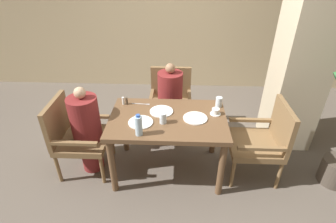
{
  "coord_description": "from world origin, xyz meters",
  "views": [
    {
      "loc": [
        0.1,
        -2.32,
        2.24
      ],
      "look_at": [
        0.0,
        0.04,
        0.78
      ],
      "focal_mm": 28.0,
      "sensor_mm": 36.0,
      "label": 1
    }
  ],
  "objects_px": {
    "teacup_with_saucer": "(216,112)",
    "chair_left_side": "(75,134)",
    "diner_in_far_chair": "(170,101)",
    "chair_far_side": "(170,100)",
    "plate_main_left": "(195,118)",
    "plate_dessert_center": "(161,111)",
    "chair_right_side": "(263,139)",
    "plate_main_right": "(141,122)",
    "glass_tall_near": "(163,118)",
    "glass_tall_mid": "(219,102)",
    "diner_in_left_chair": "(87,130)",
    "water_bottle": "(139,125)"
  },
  "relations": [
    {
      "from": "diner_in_far_chair",
      "to": "glass_tall_mid",
      "type": "relative_size",
      "value": 9.3
    },
    {
      "from": "chair_far_side",
      "to": "diner_in_left_chair",
      "type": "bearing_deg",
      "value": -137.35
    },
    {
      "from": "chair_right_side",
      "to": "chair_far_side",
      "type": "bearing_deg",
      "value": 141.6
    },
    {
      "from": "chair_left_side",
      "to": "chair_far_side",
      "type": "height_order",
      "value": "same"
    },
    {
      "from": "diner_in_left_chair",
      "to": "glass_tall_mid",
      "type": "height_order",
      "value": "diner_in_left_chair"
    },
    {
      "from": "plate_main_left",
      "to": "water_bottle",
      "type": "xyz_separation_m",
      "value": [
        -0.55,
        -0.3,
        0.1
      ]
    },
    {
      "from": "chair_right_side",
      "to": "plate_main_right",
      "type": "xyz_separation_m",
      "value": [
        -1.32,
        -0.11,
        0.26
      ]
    },
    {
      "from": "plate_main_left",
      "to": "glass_tall_near",
      "type": "bearing_deg",
      "value": -164.59
    },
    {
      "from": "plate_dessert_center",
      "to": "glass_tall_mid",
      "type": "distance_m",
      "value": 0.66
    },
    {
      "from": "plate_main_right",
      "to": "glass_tall_mid",
      "type": "xyz_separation_m",
      "value": [
        0.84,
        0.37,
        0.05
      ]
    },
    {
      "from": "plate_main_right",
      "to": "diner_in_far_chair",
      "type": "bearing_deg",
      "value": 70.86
    },
    {
      "from": "chair_right_side",
      "to": "glass_tall_near",
      "type": "relative_size",
      "value": 7.78
    },
    {
      "from": "diner_in_far_chair",
      "to": "water_bottle",
      "type": "distance_m",
      "value": 1.06
    },
    {
      "from": "chair_left_side",
      "to": "glass_tall_near",
      "type": "height_order",
      "value": "chair_left_side"
    },
    {
      "from": "plate_main_right",
      "to": "plate_dessert_center",
      "type": "xyz_separation_m",
      "value": [
        0.2,
        0.22,
        0.0
      ]
    },
    {
      "from": "plate_main_right",
      "to": "glass_tall_near",
      "type": "xyz_separation_m",
      "value": [
        0.23,
        0.01,
        0.05
      ]
    },
    {
      "from": "plate_main_left",
      "to": "water_bottle",
      "type": "distance_m",
      "value": 0.64
    },
    {
      "from": "chair_left_side",
      "to": "chair_right_side",
      "type": "distance_m",
      "value": 2.09
    },
    {
      "from": "chair_left_side",
      "to": "glass_tall_near",
      "type": "bearing_deg",
      "value": -5.72
    },
    {
      "from": "diner_in_left_chair",
      "to": "chair_right_side",
      "type": "height_order",
      "value": "diner_in_left_chair"
    },
    {
      "from": "chair_far_side",
      "to": "plate_main_left",
      "type": "bearing_deg",
      "value": -70.87
    },
    {
      "from": "diner_in_left_chair",
      "to": "chair_far_side",
      "type": "bearing_deg",
      "value": 42.65
    },
    {
      "from": "diner_in_left_chair",
      "to": "water_bottle",
      "type": "bearing_deg",
      "value": -25.99
    },
    {
      "from": "water_bottle",
      "to": "diner_in_far_chair",
      "type": "bearing_deg",
      "value": 75.14
    },
    {
      "from": "diner_in_left_chair",
      "to": "plate_dessert_center",
      "type": "height_order",
      "value": "diner_in_left_chair"
    },
    {
      "from": "teacup_with_saucer",
      "to": "glass_tall_mid",
      "type": "distance_m",
      "value": 0.18
    },
    {
      "from": "chair_far_side",
      "to": "diner_in_far_chair",
      "type": "height_order",
      "value": "diner_in_far_chair"
    },
    {
      "from": "chair_left_side",
      "to": "plate_dessert_center",
      "type": "xyz_separation_m",
      "value": [
        0.97,
        0.11,
        0.26
      ]
    },
    {
      "from": "plate_dessert_center",
      "to": "teacup_with_saucer",
      "type": "bearing_deg",
      "value": -2.33
    },
    {
      "from": "diner_in_left_chair",
      "to": "chair_far_side",
      "type": "relative_size",
      "value": 1.19
    },
    {
      "from": "diner_in_left_chair",
      "to": "chair_right_side",
      "type": "distance_m",
      "value": 1.94
    },
    {
      "from": "diner_in_left_chair",
      "to": "glass_tall_mid",
      "type": "bearing_deg",
      "value": 9.94
    },
    {
      "from": "plate_main_left",
      "to": "glass_tall_near",
      "type": "relative_size",
      "value": 2.21
    },
    {
      "from": "plate_main_left",
      "to": "plate_dessert_center",
      "type": "bearing_deg",
      "value": 161.63
    },
    {
      "from": "plate_main_left",
      "to": "plate_dessert_center",
      "type": "distance_m",
      "value": 0.38
    },
    {
      "from": "chair_left_side",
      "to": "teacup_with_saucer",
      "type": "distance_m",
      "value": 1.58
    },
    {
      "from": "glass_tall_near",
      "to": "glass_tall_mid",
      "type": "distance_m",
      "value": 0.7
    },
    {
      "from": "plate_main_left",
      "to": "diner_in_far_chair",
      "type": "bearing_deg",
      "value": 112.79
    },
    {
      "from": "teacup_with_saucer",
      "to": "chair_left_side",
      "type": "bearing_deg",
      "value": -176.7
    },
    {
      "from": "water_bottle",
      "to": "glass_tall_near",
      "type": "relative_size",
      "value": 1.94
    },
    {
      "from": "glass_tall_near",
      "to": "diner_in_left_chair",
      "type": "bearing_deg",
      "value": 173.31
    },
    {
      "from": "diner_in_far_chair",
      "to": "chair_far_side",
      "type": "bearing_deg",
      "value": 90.0
    },
    {
      "from": "plate_main_left",
      "to": "teacup_with_saucer",
      "type": "xyz_separation_m",
      "value": [
        0.22,
        0.1,
        0.02
      ]
    },
    {
      "from": "plate_main_right",
      "to": "chair_right_side",
      "type": "bearing_deg",
      "value": 4.77
    },
    {
      "from": "chair_far_side",
      "to": "plate_main_left",
      "type": "relative_size",
      "value": 3.52
    },
    {
      "from": "plate_main_right",
      "to": "chair_far_side",
      "type": "bearing_deg",
      "value": 73.66
    },
    {
      "from": "teacup_with_saucer",
      "to": "water_bottle",
      "type": "xyz_separation_m",
      "value": [
        -0.77,
        -0.4,
        0.07
      ]
    },
    {
      "from": "plate_main_left",
      "to": "chair_left_side",
      "type": "bearing_deg",
      "value": 179.66
    },
    {
      "from": "diner_in_left_chair",
      "to": "diner_in_far_chair",
      "type": "bearing_deg",
      "value": 37.19
    },
    {
      "from": "plate_main_right",
      "to": "water_bottle",
      "type": "distance_m",
      "value": 0.22
    }
  ]
}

